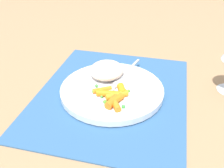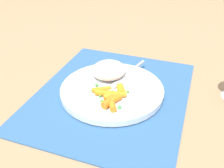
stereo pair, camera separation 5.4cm
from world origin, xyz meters
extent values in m
plane|color=#997551|center=(0.00, 0.00, 0.00)|extent=(2.40, 2.40, 0.00)
cube|color=#2D5684|center=(0.00, 0.00, 0.00)|extent=(0.45, 0.37, 0.01)
cylinder|color=white|center=(0.00, 0.00, 0.01)|extent=(0.26, 0.26, 0.02)
ellipsoid|color=beige|center=(-0.05, -0.03, 0.04)|extent=(0.10, 0.09, 0.04)
cylinder|color=orange|center=(0.02, 0.03, 0.03)|extent=(0.04, 0.03, 0.02)
cylinder|color=orange|center=(0.04, 0.00, 0.03)|extent=(0.02, 0.06, 0.02)
cylinder|color=orange|center=(0.03, -0.02, 0.03)|extent=(0.04, 0.05, 0.01)
cylinder|color=orange|center=(0.04, 0.02, 0.03)|extent=(0.04, 0.05, 0.02)
cylinder|color=orange|center=(0.07, 0.03, 0.03)|extent=(0.05, 0.04, 0.02)
cylinder|color=orange|center=(0.07, 0.02, 0.03)|extent=(0.04, 0.03, 0.02)
cylinder|color=orange|center=(0.06, 0.03, 0.03)|extent=(0.04, 0.03, 0.02)
sphere|color=green|center=(0.08, 0.05, 0.03)|extent=(0.01, 0.01, 0.01)
sphere|color=green|center=(0.07, 0.00, 0.03)|extent=(0.01, 0.01, 0.01)
sphere|color=green|center=(0.08, 0.01, 0.03)|extent=(0.01, 0.01, 0.01)
sphere|color=green|center=(0.03, -0.04, 0.03)|extent=(0.01, 0.01, 0.01)
sphere|color=#46913A|center=(0.05, -0.01, 0.03)|extent=(0.01, 0.01, 0.01)
sphere|color=green|center=(0.06, 0.02, 0.03)|extent=(0.01, 0.01, 0.01)
sphere|color=#528C3E|center=(0.07, 0.01, 0.03)|extent=(0.01, 0.01, 0.01)
sphere|color=green|center=(0.01, -0.04, 0.03)|extent=(0.01, 0.01, 0.01)
sphere|color=#56B53D|center=(0.04, 0.03, 0.03)|extent=(0.01, 0.01, 0.01)
sphere|color=#3E8D3D|center=(0.04, 0.03, 0.03)|extent=(0.01, 0.01, 0.01)
sphere|color=green|center=(0.01, 0.03, 0.03)|extent=(0.01, 0.01, 0.01)
sphere|color=green|center=(0.07, 0.01, 0.03)|extent=(0.01, 0.01, 0.01)
sphere|color=green|center=(0.01, 0.03, 0.03)|extent=(0.01, 0.01, 0.01)
sphere|color=#50A52F|center=(0.01, 0.05, 0.03)|extent=(0.01, 0.01, 0.01)
cube|color=silver|center=(0.02, 0.00, 0.03)|extent=(0.05, 0.03, 0.01)
cube|color=silver|center=(-0.08, 0.02, 0.03)|extent=(0.15, 0.05, 0.01)
camera|label=1|loc=(0.53, 0.13, 0.38)|focal=41.18mm
camera|label=2|loc=(0.51, 0.18, 0.38)|focal=41.18mm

